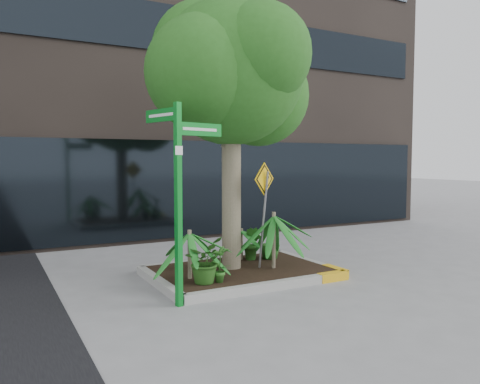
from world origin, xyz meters
TOP-DOWN VIEW (x-y plane):
  - ground at (0.00, 0.00)m, footprint 80.00×80.00m
  - building at (0.50, 8.50)m, footprint 18.00×8.00m
  - planter at (0.23, 0.27)m, footprint 3.35×2.36m
  - tree at (0.07, 0.45)m, footprint 3.46×3.07m
  - palm_front at (0.77, 0.04)m, footprint 1.19×1.19m
  - palm_left at (-0.93, 0.06)m, footprint 0.95×0.95m
  - palm_back at (0.60, 1.01)m, footprint 0.71×0.71m
  - shrub_a at (-0.84, -0.32)m, footprint 0.93×0.93m
  - shrub_b at (1.15, 0.77)m, footprint 0.51×0.51m
  - shrub_c at (-0.58, -0.41)m, footprint 0.37×0.37m
  - shrub_d at (0.76, 0.83)m, footprint 0.51×0.51m
  - street_sign_post at (-1.43, -0.77)m, footprint 1.03×0.88m
  - cattle_sign at (0.57, 0.07)m, footprint 0.56×0.27m

SIDE VIEW (x-z plane):
  - ground at x=0.00m, z-range 0.00..0.00m
  - planter at x=0.23m, z-range 0.03..0.18m
  - shrub_c at x=-0.58m, z-range 0.15..0.78m
  - shrub_d at x=0.76m, z-range 0.15..0.83m
  - shrub_b at x=1.15m, z-range 0.15..0.88m
  - shrub_a at x=-0.84m, z-range 0.15..0.89m
  - palm_back at x=0.60m, z-range 0.34..1.14m
  - palm_left at x=-0.93m, z-range 0.41..1.46m
  - palm_front at x=0.77m, z-range 0.48..1.81m
  - cattle_sign at x=0.57m, z-range 0.50..2.49m
  - street_sign_post at x=-1.43m, z-range 0.36..3.38m
  - tree at x=0.07m, z-range 1.20..6.39m
  - building at x=0.50m, z-range 0.00..15.00m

